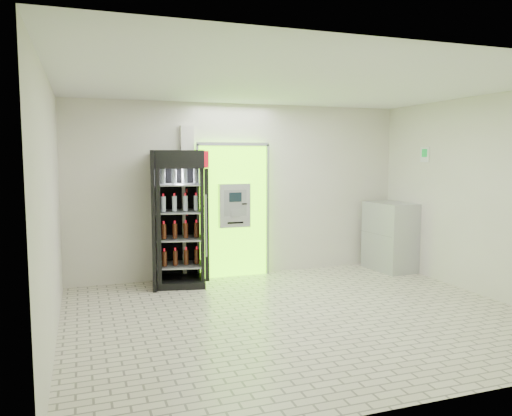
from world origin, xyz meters
name	(u,v)px	position (x,y,z in m)	size (l,w,h in m)	color
ground	(300,316)	(0.00, 0.00, 0.00)	(6.00, 6.00, 0.00)	beige
room_shell	(301,176)	(0.00, 0.00, 1.84)	(6.00, 6.00, 6.00)	silver
atm_assembly	(233,210)	(-0.20, 2.41, 1.17)	(1.30, 0.24, 2.33)	#64E609
pillar	(188,203)	(-0.98, 2.45, 1.30)	(0.22, 0.11, 2.60)	silver
beverage_cooler	(179,221)	(-1.20, 2.13, 1.05)	(0.96, 0.91, 2.19)	black
steel_cabinet	(391,236)	(2.68, 1.90, 0.62)	(0.70, 0.98, 1.25)	#AEB0B6
exit_sign	(425,155)	(2.99, 1.40, 2.12)	(0.02, 0.22, 0.26)	white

